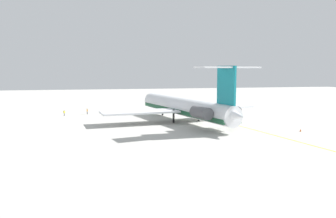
{
  "coord_description": "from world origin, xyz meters",
  "views": [
    {
      "loc": [
        -83.37,
        27.52,
        12.84
      ],
      "look_at": [
        -1.67,
        10.43,
        3.2
      ],
      "focal_mm": 36.48,
      "sensor_mm": 36.0,
      "label": 1
    }
  ],
  "objects_px": {
    "main_jetliner": "(186,107)",
    "ground_crew_near_tail": "(64,112)",
    "ground_crew_near_nose": "(87,111)",
    "safety_cone_nose": "(301,130)"
  },
  "relations": [
    {
      "from": "main_jetliner",
      "to": "ground_crew_near_tail",
      "type": "distance_m",
      "value": 35.42
    },
    {
      "from": "ground_crew_near_nose",
      "to": "ground_crew_near_tail",
      "type": "height_order",
      "value": "ground_crew_near_nose"
    },
    {
      "from": "main_jetliner",
      "to": "safety_cone_nose",
      "type": "xyz_separation_m",
      "value": [
        -17.44,
        -20.06,
        -3.44
      ]
    },
    {
      "from": "ground_crew_near_nose",
      "to": "ground_crew_near_tail",
      "type": "xyz_separation_m",
      "value": [
        -2.16,
        6.19,
        -0.02
      ]
    },
    {
      "from": "ground_crew_near_tail",
      "to": "ground_crew_near_nose",
      "type": "bearing_deg",
      "value": -94.08
    },
    {
      "from": "main_jetliner",
      "to": "ground_crew_near_nose",
      "type": "distance_m",
      "value": 31.59
    },
    {
      "from": "main_jetliner",
      "to": "safety_cone_nose",
      "type": "distance_m",
      "value": 26.8
    },
    {
      "from": "ground_crew_near_nose",
      "to": "main_jetliner",
      "type": "bearing_deg",
      "value": 104.56
    },
    {
      "from": "main_jetliner",
      "to": "ground_crew_near_tail",
      "type": "bearing_deg",
      "value": 45.66
    },
    {
      "from": "main_jetliner",
      "to": "safety_cone_nose",
      "type": "height_order",
      "value": "main_jetliner"
    }
  ]
}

